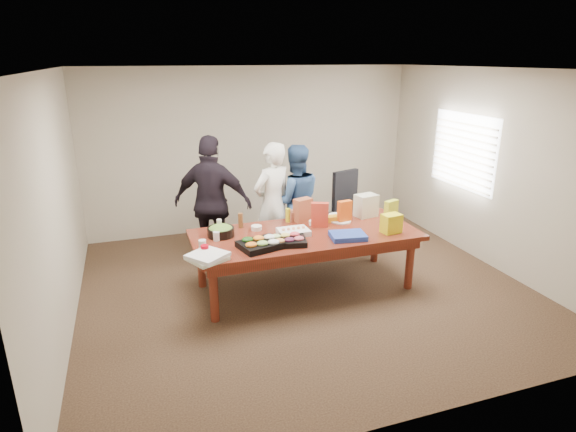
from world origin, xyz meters
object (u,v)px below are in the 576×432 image
object	(u,v)px
person_right	(295,201)
sheet_cake	(293,232)
conference_table	(305,260)
person_center	(273,204)
office_chair	(350,213)
salad_bowl	(221,232)

from	to	relation	value
person_right	sheet_cake	xyz separation A→B (m)	(-0.40, -1.08, -0.05)
conference_table	person_center	distance (m)	1.06
person_center	sheet_cake	xyz separation A→B (m)	(-0.02, -0.93, -0.09)
conference_table	office_chair	bearing A→B (deg)	42.71
conference_table	office_chair	distance (m)	1.55
conference_table	office_chair	world-z (taller)	office_chair
office_chair	salad_bowl	bearing A→B (deg)	-176.65
office_chair	person_center	world-z (taller)	person_center
conference_table	office_chair	size ratio (longest dim) A/B	2.48
person_center	person_right	xyz separation A→B (m)	(0.39, 0.14, -0.04)
person_center	salad_bowl	size ratio (longest dim) A/B	5.27
person_center	sheet_cake	distance (m)	0.94
office_chair	sheet_cake	world-z (taller)	office_chair
person_center	person_right	bearing A→B (deg)	177.15
conference_table	person_right	distance (m)	1.19
person_center	office_chair	bearing A→B (deg)	161.94
person_center	person_right	world-z (taller)	person_center
office_chair	person_center	size ratio (longest dim) A/B	0.65
salad_bowl	sheet_cake	bearing A→B (deg)	-15.14
person_right	sheet_cake	world-z (taller)	person_right
person_right	office_chair	bearing A→B (deg)	-176.13
office_chair	person_right	size ratio (longest dim) A/B	0.68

